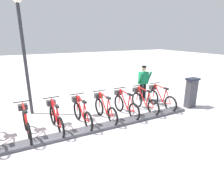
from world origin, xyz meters
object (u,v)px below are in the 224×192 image
Objects in this scene: bike_docked_3 at (105,108)px; bike_docked_4 at (82,113)px; bike_docked_5 at (56,117)px; bike_docked_1 at (144,101)px; bike_docked_2 at (125,104)px; worker_near_rack at (143,82)px; bike_docked_6 at (26,123)px; bike_docked_0 at (160,98)px; payment_kiosk at (191,92)px; lamp_post at (22,40)px.

bike_docked_3 is 0.88m from bike_docked_4.
bike_docked_4 is 0.88m from bike_docked_5.
bike_docked_1 and bike_docked_2 have the same top height.
bike_docked_3 is 1.04× the size of worker_near_rack.
bike_docked_5 and bike_docked_6 have the same top height.
bike_docked_2 is at bearing 90.00° from bike_docked_0.
payment_kiosk is 0.74× the size of bike_docked_2.
payment_kiosk is 0.77× the size of worker_near_rack.
bike_docked_2 is at bearing -90.00° from bike_docked_3.
bike_docked_2 is 0.88m from bike_docked_3.
bike_docked_5 is at bearing 84.16° from payment_kiosk.
payment_kiosk reaches higher than bike_docked_1.
bike_docked_0 is at bearing 64.12° from payment_kiosk.
bike_docked_5 is (0.00, 4.41, 0.00)m from bike_docked_0.
bike_docked_1 is at bearing -90.00° from bike_docked_3.
lamp_post is at bearing 51.40° from bike_docked_3.
payment_kiosk is 2.12m from worker_near_rack.
bike_docked_3 is at bearing 113.53° from worker_near_rack.
bike_docked_2 is 1.76m from bike_docked_4.
bike_docked_6 is (0.00, 1.76, 0.00)m from bike_docked_4.
bike_docked_3 is 3.81m from lamp_post.
payment_kiosk is 3.01m from bike_docked_2.
bike_docked_5 is 1.00× the size of bike_docked_6.
bike_docked_1 is 1.00× the size of bike_docked_2.
bike_docked_6 is (0.00, 5.29, 0.00)m from bike_docked_0.
payment_kiosk is at bearing -115.88° from bike_docked_0.
bike_docked_6 is at bearing 170.20° from lamp_post.
bike_docked_3 is 1.00× the size of bike_docked_4.
bike_docked_5 is (0.00, 2.65, 0.00)m from bike_docked_2.
payment_kiosk is 6.50m from bike_docked_6.
bike_docked_5 is (0.57, 5.59, -0.24)m from payment_kiosk.
payment_kiosk is at bearing -111.54° from lamp_post.
bike_docked_1 is 4.41m from bike_docked_6.
bike_docked_5 is at bearing 90.00° from bike_docked_4.
bike_docked_1 is (0.57, 2.06, -0.24)m from payment_kiosk.
payment_kiosk reaches higher than bike_docked_5.
bike_docked_4 is 1.76m from bike_docked_6.
bike_docked_1 is at bearing 74.50° from payment_kiosk.
bike_docked_6 is at bearing 90.00° from bike_docked_2.
bike_docked_6 is at bearing 90.00° from bike_docked_4.
bike_docked_3 is (0.00, 1.76, 0.00)m from bike_docked_1.
bike_docked_0 is at bearing -90.00° from bike_docked_2.
worker_near_rack reaches higher than bike_docked_4.
bike_docked_2 is 0.40× the size of lamp_post.
worker_near_rack is at bearing -66.47° from bike_docked_3.
bike_docked_0 is 0.40× the size of lamp_post.
bike_docked_2 and bike_docked_3 have the same top height.
bike_docked_0 is 4.41m from bike_docked_5.
lamp_post is (1.86, 2.33, 2.38)m from bike_docked_3.
bike_docked_6 is at bearing 90.00° from bike_docked_3.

